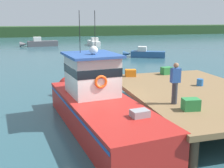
# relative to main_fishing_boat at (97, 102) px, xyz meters

# --- Properties ---
(ground_plane) EXTENTS (200.00, 200.00, 0.00)m
(ground_plane) POSITION_rel_main_fishing_boat_xyz_m (-0.13, -0.05, -1.01)
(ground_plane) COLOR #2D5660
(dock) EXTENTS (6.00, 9.00, 1.20)m
(dock) POSITION_rel_main_fishing_boat_xyz_m (4.67, -0.05, 0.07)
(dock) COLOR #4C3D2D
(dock) RESTS_ON ground
(main_fishing_boat) EXTENTS (3.49, 9.95, 4.80)m
(main_fishing_boat) POSITION_rel_main_fishing_boat_xyz_m (0.00, 0.00, 0.00)
(main_fishing_boat) COLOR red
(main_fishing_boat) RESTS_ON ground
(crate_stack_mid_dock) EXTENTS (0.66, 0.52, 0.43)m
(crate_stack_mid_dock) POSITION_rel_main_fishing_boat_xyz_m (2.95, -2.47, 0.41)
(crate_stack_mid_dock) COLOR #2D8442
(crate_stack_mid_dock) RESTS_ON dock
(crate_stack_near_edge) EXTENTS (0.65, 0.51, 0.43)m
(crate_stack_near_edge) POSITION_rel_main_fishing_boat_xyz_m (5.11, 3.76, 0.41)
(crate_stack_near_edge) COLOR #2D8442
(crate_stack_near_edge) RESTS_ON dock
(crate_single_far) EXTENTS (0.68, 0.55, 0.40)m
(crate_single_far) POSITION_rel_main_fishing_boat_xyz_m (2.84, 3.78, 0.39)
(crate_single_far) COLOR orange
(crate_single_far) RESTS_ON dock
(bait_bucket) EXTENTS (0.32, 0.32, 0.34)m
(bait_bucket) POSITION_rel_main_fishing_boat_xyz_m (5.41, 0.72, 0.36)
(bait_bucket) COLOR #2866B2
(bait_bucket) RESTS_ON dock
(deckhand_by_the_boat) EXTENTS (0.36, 0.22, 1.63)m
(deckhand_by_the_boat) POSITION_rel_main_fishing_boat_xyz_m (2.74, -1.62, 1.05)
(deckhand_by_the_boat) COLOR #383842
(deckhand_by_the_boat) RESTS_ON dock
(moored_boat_near_channel) EXTENTS (4.82, 3.05, 1.25)m
(moored_boat_near_channel) POSITION_rel_main_fishing_boat_xyz_m (10.02, 18.92, -0.58)
(moored_boat_near_channel) COLOR #285184
(moored_boat_near_channel) RESTS_ON ground
(moored_boat_far_right) EXTENTS (6.00, 1.85, 1.51)m
(moored_boat_far_right) POSITION_rel_main_fishing_boat_xyz_m (-1.41, 35.26, -0.49)
(moored_boat_far_right) COLOR #4C4C51
(moored_boat_far_right) RESTS_ON ground
(moored_boat_off_the_point) EXTENTS (1.40, 5.22, 1.32)m
(moored_boat_off_the_point) POSITION_rel_main_fishing_boat_xyz_m (7.28, 34.21, -0.55)
(moored_boat_off_the_point) COLOR white
(moored_boat_off_the_point) RESTS_ON ground
(mooring_buoy_inshore) EXTENTS (0.43, 0.43, 0.43)m
(mooring_buoy_inshore) POSITION_rel_main_fishing_boat_xyz_m (-0.09, 7.89, -0.79)
(mooring_buoy_inshore) COLOR #EA5B19
(mooring_buoy_inshore) RESTS_ON ground
(far_shoreline) EXTENTS (120.00, 8.00, 2.40)m
(far_shoreline) POSITION_rel_main_fishing_boat_xyz_m (-0.13, 61.95, 0.19)
(far_shoreline) COLOR #284723
(far_shoreline) RESTS_ON ground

